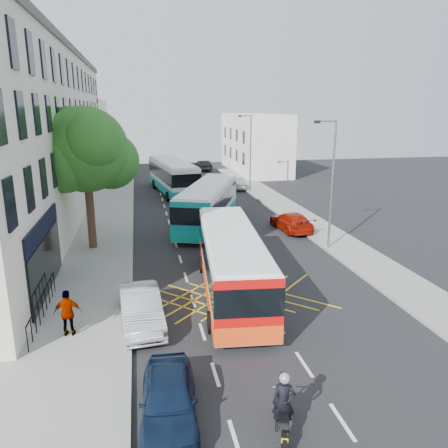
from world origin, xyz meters
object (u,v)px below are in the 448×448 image
lamp_near (331,178)px  bus_far (173,176)px  pedestrian_far (68,313)px  parked_car_silver (141,308)px  distant_car_silver (238,183)px  bus_mid (208,204)px  red_hatchback (291,221)px  lamp_far (250,149)px  street_tree (85,151)px  distant_car_grey (162,179)px  motorbike (283,406)px  distant_car_dark (203,165)px  parked_car_blue (169,398)px  bus_near (231,262)px

lamp_near → bus_far: size_ratio=0.64×
bus_far → pedestrian_far: size_ratio=6.69×
parked_car_silver → distant_car_silver: (11.10, 30.24, -0.06)m
bus_mid → bus_far: bus_far is taller
red_hatchback → distant_car_silver: distant_car_silver is taller
lamp_far → red_hatchback: (-0.70, -15.21, -3.94)m
street_tree → pedestrian_far: 12.59m
street_tree → lamp_near: street_tree is taller
lamp_near → red_hatchback: 6.24m
bus_far → distant_car_grey: (-0.83, 5.65, -1.17)m
motorbike → distant_car_dark: size_ratio=0.48×
parked_car_blue → pedestrian_far: (-3.48, 5.40, 0.40)m
lamp_far → parked_car_blue: bearing=-108.1°
bus_mid → red_hatchback: bearing=-1.6°
bus_far → parked_car_blue: bearing=-102.7°
bus_mid → parked_car_silver: bearing=-88.5°
street_tree → parked_car_blue: bearing=-77.9°
pedestrian_far → lamp_near: bearing=-146.5°
street_tree → motorbike: size_ratio=4.14×
bus_mid → distant_car_grey: bus_mid is taller
lamp_far → street_tree: bearing=-130.8°
bus_far → distant_car_silver: size_ratio=3.09×
red_hatchback → distant_car_silver: 17.54m
red_hatchback → distant_car_grey: bearing=-74.6°
parked_car_blue → parked_car_silver: parked_car_silver is taller
lamp_far → distant_car_grey: bearing=142.6°
lamp_near → distant_car_grey: (-8.89, 26.80, -3.97)m
bus_near → pedestrian_far: bearing=-152.1°
lamp_near → pedestrian_far: lamp_near is taller
street_tree → distant_car_dark: (12.42, 34.99, -5.56)m
bus_near → distant_car_dark: size_ratio=2.56×
parked_car_silver → distant_car_dark: bearing=73.8°
lamp_far → pedestrian_far: size_ratio=4.26×
bus_near → bus_mid: bus_mid is taller
distant_car_grey → distant_car_silver: 9.33m
bus_near → bus_mid: 12.77m
distant_car_dark → pedestrian_far: (-12.29, -46.45, 0.36)m
street_tree → parked_car_blue: street_tree is taller
bus_mid → motorbike: (-1.53, -22.30, -0.80)m
bus_mid → parked_car_blue: bus_mid is taller
lamp_near → bus_far: (-8.06, 21.14, -2.79)m
lamp_far → distant_car_dark: bearing=97.3°
bus_near → motorbike: size_ratio=5.32×
bus_near → bus_far: size_ratio=0.90×
lamp_far → bus_far: bearing=171.9°
bus_near → bus_mid: (0.94, 12.74, 0.06)m
lamp_near → bus_near: bearing=-143.3°
motorbike → distant_car_grey: size_ratio=0.45×
lamp_far → distant_car_silver: size_ratio=1.96×
bus_near → pedestrian_far: (-7.13, -2.94, -0.56)m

